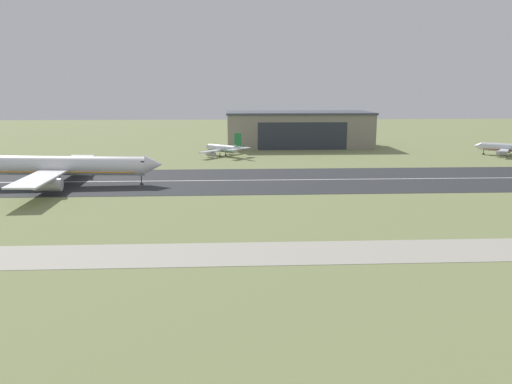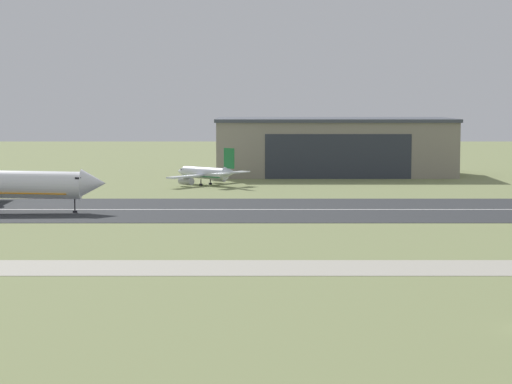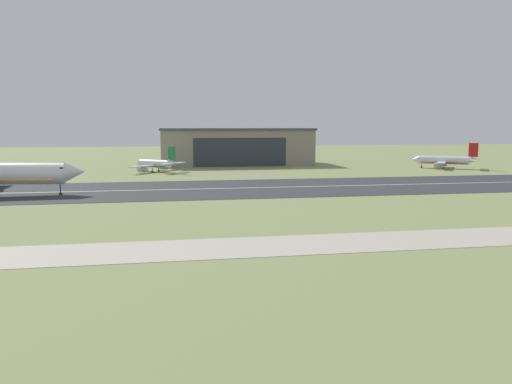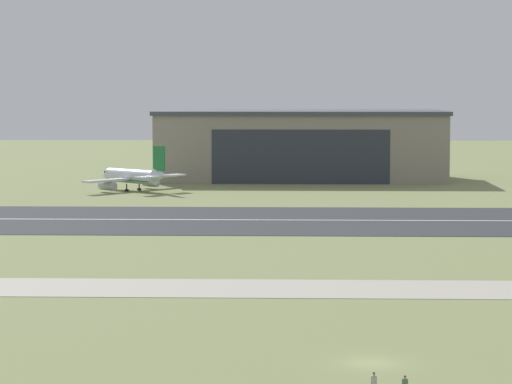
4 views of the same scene
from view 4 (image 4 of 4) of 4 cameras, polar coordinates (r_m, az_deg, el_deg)
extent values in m
plane|color=#7A8451|center=(139.61, 4.21, -3.54)|extent=(670.55, 670.55, 0.00)
cube|color=#2B2D30|center=(187.91, 3.62, -1.34)|extent=(430.55, 40.30, 0.06)
cube|color=silver|center=(187.91, 3.62, -1.33)|extent=(387.50, 0.70, 0.01)
cube|color=#A8A393|center=(124.37, 4.50, -4.57)|extent=(322.91, 11.46, 0.05)
cube|color=gray|center=(271.67, 2.11, 2.13)|extent=(63.27, 27.85, 14.55)
cube|color=#424751|center=(271.41, 2.11, 3.76)|extent=(64.27, 28.85, 0.90)
cube|color=#2D333D|center=(257.79, 2.11, 1.66)|extent=(37.96, 0.12, 11.64)
cylinder|color=silver|center=(242.42, -5.85, 0.75)|extent=(11.91, 10.45, 2.84)
cone|color=silver|center=(248.17, -7.09, 0.83)|extent=(3.78, 3.82, 2.84)
cone|color=silver|center=(236.45, -4.49, 0.78)|extent=(4.26, 4.14, 2.56)
cube|color=black|center=(247.09, -6.87, 0.95)|extent=(2.38, 2.57, 0.44)
cube|color=#1E7238|center=(242.48, -5.85, 0.56)|extent=(10.81, 9.51, 0.20)
cube|color=silver|center=(247.25, -4.76, 0.72)|extent=(8.43, 9.62, 0.40)
cylinder|color=#A8A8B2|center=(247.08, -4.97, 0.46)|extent=(3.98, 3.70, 1.76)
cube|color=silver|center=(238.15, -7.07, 0.54)|extent=(8.43, 9.62, 0.40)
cylinder|color=#A8A8B2|center=(239.14, -6.99, 0.29)|extent=(3.98, 3.70, 1.76)
cube|color=#1E7238|center=(236.60, -4.59, 1.59)|extent=(2.57, 2.17, 4.83)
cube|color=silver|center=(239.06, -3.90, 0.81)|extent=(4.84, 5.08, 0.24)
cube|color=silver|center=(234.05, -5.14, 0.71)|extent=(4.84, 5.08, 0.24)
cylinder|color=black|center=(246.50, -6.70, 0.30)|extent=(0.24, 0.24, 1.53)
cylinder|color=black|center=(246.54, -6.69, 0.17)|extent=(0.84, 0.84, 0.44)
cylinder|color=black|center=(243.58, -5.52, 0.26)|extent=(0.24, 0.24, 1.53)
cylinder|color=black|center=(243.63, -5.52, 0.13)|extent=(0.84, 0.84, 0.44)
cylinder|color=black|center=(241.26, -6.11, 0.21)|extent=(0.24, 0.24, 1.53)
cylinder|color=black|center=(241.31, -6.11, 0.08)|extent=(0.84, 0.84, 0.44)
cube|color=#ADA899|center=(81.92, 5.57, -8.81)|extent=(0.40, 0.24, 0.62)
sphere|color=tan|center=(81.82, 5.57, -8.53)|extent=(0.21, 0.21, 0.21)
sphere|color=black|center=(81.81, 5.57, -8.50)|extent=(0.18, 0.18, 0.18)
cube|color=#4C6B47|center=(81.40, 7.02, -8.93)|extent=(0.40, 0.24, 0.61)
sphere|color=tan|center=(81.30, 7.02, -8.65)|extent=(0.21, 0.21, 0.21)
sphere|color=black|center=(81.30, 7.02, -8.63)|extent=(0.18, 0.18, 0.18)
camera|label=1|loc=(56.20, -30.18, 9.34)|focal=35.00mm
camera|label=2|loc=(20.41, -89.52, 2.37)|focal=70.00mm
camera|label=3|loc=(64.46, -24.67, 0.62)|focal=35.00mm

